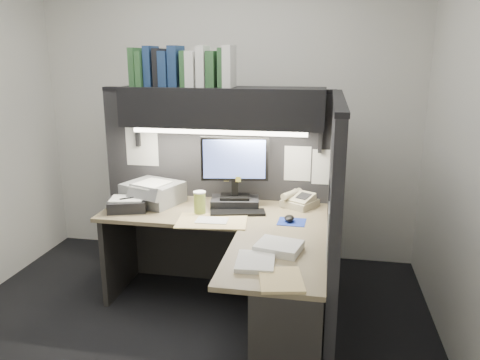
{
  "coord_description": "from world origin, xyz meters",
  "views": [
    {
      "loc": [
        0.91,
        -2.74,
        1.88
      ],
      "look_at": [
        0.31,
        0.51,
        1.0
      ],
      "focal_mm": 35.0,
      "sensor_mm": 36.0,
      "label": 1
    }
  ],
  "objects_px": {
    "monitor": "(235,180)",
    "coffee_cup": "(200,203)",
    "keyboard": "(238,213)",
    "overhead_shelf": "(222,107)",
    "telephone": "(300,201)",
    "notebook_stack": "(127,205)",
    "printer": "(153,193)",
    "desk": "(244,282)"
  },
  "relations": [
    {
      "from": "monitor",
      "to": "coffee_cup",
      "type": "distance_m",
      "value": 0.34
    },
    {
      "from": "monitor",
      "to": "keyboard",
      "type": "distance_m",
      "value": 0.27
    },
    {
      "from": "overhead_shelf",
      "to": "telephone",
      "type": "xyz_separation_m",
      "value": [
        0.61,
        0.03,
        -0.72
      ]
    },
    {
      "from": "telephone",
      "to": "coffee_cup",
      "type": "height_order",
      "value": "coffee_cup"
    },
    {
      "from": "keyboard",
      "to": "coffee_cup",
      "type": "height_order",
      "value": "coffee_cup"
    },
    {
      "from": "telephone",
      "to": "notebook_stack",
      "type": "bearing_deg",
      "value": -135.41
    },
    {
      "from": "monitor",
      "to": "telephone",
      "type": "distance_m",
      "value": 0.54
    },
    {
      "from": "notebook_stack",
      "to": "overhead_shelf",
      "type": "bearing_deg",
      "value": 22.93
    },
    {
      "from": "monitor",
      "to": "telephone",
      "type": "xyz_separation_m",
      "value": [
        0.5,
        0.1,
        -0.18
      ]
    },
    {
      "from": "printer",
      "to": "keyboard",
      "type": "bearing_deg",
      "value": 8.36
    },
    {
      "from": "notebook_stack",
      "to": "printer",
      "type": "bearing_deg",
      "value": 58.27
    },
    {
      "from": "overhead_shelf",
      "to": "monitor",
      "type": "distance_m",
      "value": 0.56
    },
    {
      "from": "monitor",
      "to": "printer",
      "type": "distance_m",
      "value": 0.68
    },
    {
      "from": "monitor",
      "to": "overhead_shelf",
      "type": "bearing_deg",
      "value": 139.35
    },
    {
      "from": "desk",
      "to": "notebook_stack",
      "type": "xyz_separation_m",
      "value": [
        -0.99,
        0.46,
        0.33
      ]
    },
    {
      "from": "desk",
      "to": "coffee_cup",
      "type": "xyz_separation_m",
      "value": [
        -0.42,
        0.47,
        0.37
      ]
    },
    {
      "from": "monitor",
      "to": "notebook_stack",
      "type": "bearing_deg",
      "value": -173.44
    },
    {
      "from": "coffee_cup",
      "to": "printer",
      "type": "height_order",
      "value": "printer"
    },
    {
      "from": "overhead_shelf",
      "to": "notebook_stack",
      "type": "relative_size",
      "value": 5.46
    },
    {
      "from": "desk",
      "to": "printer",
      "type": "height_order",
      "value": "printer"
    },
    {
      "from": "monitor",
      "to": "coffee_cup",
      "type": "bearing_deg",
      "value": -146.17
    },
    {
      "from": "overhead_shelf",
      "to": "notebook_stack",
      "type": "height_order",
      "value": "overhead_shelf"
    },
    {
      "from": "printer",
      "to": "telephone",
      "type": "bearing_deg",
      "value": 25.53
    },
    {
      "from": "keyboard",
      "to": "coffee_cup",
      "type": "distance_m",
      "value": 0.29
    },
    {
      "from": "desk",
      "to": "telephone",
      "type": "height_order",
      "value": "telephone"
    },
    {
      "from": "monitor",
      "to": "telephone",
      "type": "bearing_deg",
      "value": 2.39
    },
    {
      "from": "monitor",
      "to": "telephone",
      "type": "relative_size",
      "value": 2.38
    },
    {
      "from": "keyboard",
      "to": "overhead_shelf",
      "type": "bearing_deg",
      "value": 111.97
    },
    {
      "from": "desk",
      "to": "monitor",
      "type": "xyz_separation_m",
      "value": [
        -0.19,
        0.69,
        0.51
      ]
    },
    {
      "from": "overhead_shelf",
      "to": "notebook_stack",
      "type": "xyz_separation_m",
      "value": [
        -0.69,
        -0.29,
        -0.73
      ]
    },
    {
      "from": "overhead_shelf",
      "to": "keyboard",
      "type": "relative_size",
      "value": 3.78
    },
    {
      "from": "overhead_shelf",
      "to": "coffee_cup",
      "type": "relative_size",
      "value": 9.46
    },
    {
      "from": "monitor",
      "to": "keyboard",
      "type": "bearing_deg",
      "value": -80.93
    },
    {
      "from": "telephone",
      "to": "monitor",
      "type": "bearing_deg",
      "value": -137.99
    },
    {
      "from": "printer",
      "to": "notebook_stack",
      "type": "height_order",
      "value": "printer"
    },
    {
      "from": "desk",
      "to": "coffee_cup",
      "type": "height_order",
      "value": "coffee_cup"
    },
    {
      "from": "overhead_shelf",
      "to": "keyboard",
      "type": "bearing_deg",
      "value": -54.49
    },
    {
      "from": "telephone",
      "to": "coffee_cup",
      "type": "bearing_deg",
      "value": -126.2
    },
    {
      "from": "printer",
      "to": "coffee_cup",
      "type": "bearing_deg",
      "value": -4.29
    },
    {
      "from": "notebook_stack",
      "to": "telephone",
      "type": "bearing_deg",
      "value": 14.1
    },
    {
      "from": "coffee_cup",
      "to": "monitor",
      "type": "bearing_deg",
      "value": 42.96
    },
    {
      "from": "overhead_shelf",
      "to": "telephone",
      "type": "bearing_deg",
      "value": 3.26
    }
  ]
}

